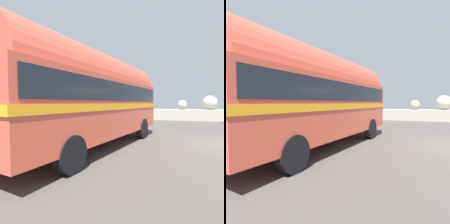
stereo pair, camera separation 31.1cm
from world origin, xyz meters
TOP-DOWN VIEW (x-y plane):
  - breakwater at (0.06, 11.79)m, footprint 31.36×2.39m
  - vintage_coach at (-5.48, -1.63)m, footprint 4.13×8.89m
  - second_coach at (-9.98, 0.34)m, footprint 5.17×8.89m

SIDE VIEW (x-z plane):
  - breakwater at x=0.06m, z-range -0.51..1.98m
  - vintage_coach at x=-5.48m, z-range 0.20..3.90m
  - second_coach at x=-9.98m, z-range 0.20..3.90m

